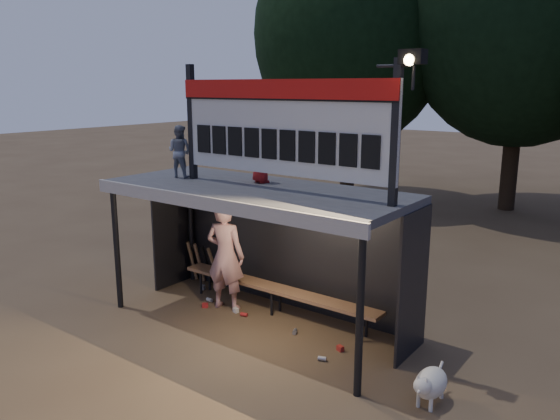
% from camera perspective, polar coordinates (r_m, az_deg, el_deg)
% --- Properties ---
extents(ground, '(80.00, 80.00, 0.00)m').
position_cam_1_polar(ground, '(9.30, -2.51, -11.77)').
color(ground, brown).
rests_on(ground, ground).
extents(player, '(0.80, 0.62, 1.94)m').
position_cam_1_polar(player, '(9.62, -5.72, -4.78)').
color(player, silver).
rests_on(player, ground).
extents(child_a, '(0.50, 0.43, 0.90)m').
position_cam_1_polar(child_a, '(9.59, -10.44, 6.04)').
color(child_a, gray).
rests_on(child_a, dugout_shelter).
extents(child_b, '(0.47, 0.40, 0.83)m').
position_cam_1_polar(child_b, '(8.92, -2.02, 5.51)').
color(child_b, maroon).
rests_on(child_b, dugout_shelter).
extents(dugout_shelter, '(5.10, 2.08, 2.32)m').
position_cam_1_polar(dugout_shelter, '(8.88, -1.64, -0.35)').
color(dugout_shelter, '#414144').
rests_on(dugout_shelter, ground).
extents(scoreboard_assembly, '(4.10, 0.27, 1.99)m').
position_cam_1_polar(scoreboard_assembly, '(8.13, 0.31, 8.97)').
color(scoreboard_assembly, black).
rests_on(scoreboard_assembly, dugout_shelter).
extents(bench, '(4.00, 0.35, 0.48)m').
position_cam_1_polar(bench, '(9.53, -0.43, -8.30)').
color(bench, '#946946').
rests_on(bench, ground).
extents(tree_left, '(6.46, 6.46, 9.27)m').
position_cam_1_polar(tree_left, '(19.08, 7.44, 17.70)').
color(tree_left, '#302015').
rests_on(tree_left, ground).
extents(tree_mid, '(7.22, 7.22, 10.36)m').
position_cam_1_polar(tree_mid, '(18.70, 24.22, 18.84)').
color(tree_mid, '#302115').
rests_on(tree_mid, ground).
extents(dog, '(0.36, 0.81, 0.49)m').
position_cam_1_polar(dog, '(7.32, 15.39, -17.08)').
color(dog, white).
rests_on(dog, ground).
extents(bats, '(0.68, 0.35, 0.84)m').
position_cam_1_polar(bats, '(10.98, -8.05, -5.56)').
color(bats, '#A67A4D').
rests_on(bats, ground).
extents(litter, '(3.55, 1.12, 0.08)m').
position_cam_1_polar(litter, '(9.45, -2.97, -11.11)').
color(litter, red).
rests_on(litter, ground).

